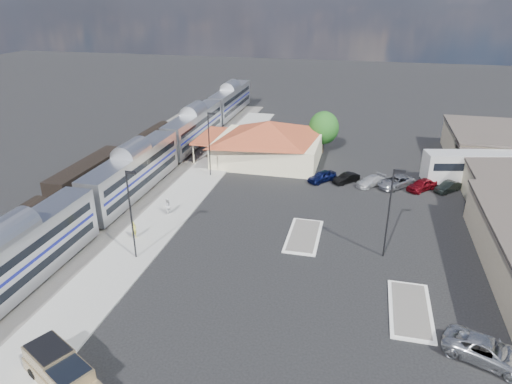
% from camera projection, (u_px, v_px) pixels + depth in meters
% --- Properties ---
extents(ground, '(280.00, 280.00, 0.00)m').
position_uv_depth(ground, '(262.00, 241.00, 46.64)').
color(ground, black).
rests_on(ground, ground).
extents(railbed, '(16.00, 100.00, 0.12)m').
position_uv_depth(railbed, '(116.00, 191.00, 58.25)').
color(railbed, '#4C4944').
rests_on(railbed, ground).
extents(platform, '(5.50, 92.00, 0.18)m').
position_uv_depth(platform, '(176.00, 205.00, 54.53)').
color(platform, gray).
rests_on(platform, ground).
extents(passenger_train, '(3.00, 104.00, 5.55)m').
position_uv_depth(passenger_train, '(134.00, 174.00, 56.22)').
color(passenger_train, silver).
rests_on(passenger_train, ground).
extents(freight_cars, '(2.80, 46.00, 4.00)m').
position_uv_depth(freight_cars, '(89.00, 178.00, 57.34)').
color(freight_cars, black).
rests_on(freight_cars, ground).
extents(station_depot, '(18.35, 12.24, 6.20)m').
position_uv_depth(station_depot, '(268.00, 141.00, 67.74)').
color(station_depot, beige).
rests_on(station_depot, ground).
extents(traffic_island_south, '(3.30, 7.50, 0.21)m').
position_uv_depth(traffic_island_south, '(304.00, 236.00, 47.52)').
color(traffic_island_south, silver).
rests_on(traffic_island_south, ground).
extents(traffic_island_north, '(3.30, 7.50, 0.21)m').
position_uv_depth(traffic_island_north, '(410.00, 309.00, 36.47)').
color(traffic_island_north, silver).
rests_on(traffic_island_north, ground).
extents(lamp_plat_s, '(1.08, 0.25, 9.00)m').
position_uv_depth(lamp_plat_s, '(131.00, 208.00, 41.50)').
color(lamp_plat_s, black).
rests_on(lamp_plat_s, ground).
extents(lamp_plat_n, '(1.08, 0.25, 9.00)m').
position_uv_depth(lamp_plat_n, '(210.00, 139.00, 61.09)').
color(lamp_plat_n, black).
rests_on(lamp_plat_n, ground).
extents(lamp_lot, '(1.08, 0.25, 9.00)m').
position_uv_depth(lamp_lot, '(391.00, 206.00, 41.90)').
color(lamp_lot, black).
rests_on(lamp_lot, ground).
extents(tree_depot, '(4.71, 4.71, 6.63)m').
position_uv_depth(tree_depot, '(324.00, 128.00, 71.10)').
color(tree_depot, '#382314').
rests_on(tree_depot, ground).
extents(pickup_truck, '(6.66, 4.90, 2.18)m').
position_uv_depth(pickup_truck, '(62.00, 373.00, 29.19)').
color(pickup_truck, tan).
rests_on(pickup_truck, ground).
extents(suv, '(6.44, 4.69, 1.63)m').
position_uv_depth(suv, '(488.00, 351.00, 31.24)').
color(suv, '#A8ABB0').
rests_on(suv, ground).
extents(coach_bus, '(14.02, 6.07, 4.40)m').
position_uv_depth(coach_bus, '(477.00, 166.00, 59.65)').
color(coach_bus, silver).
rests_on(coach_bus, ground).
extents(person_a, '(0.61, 0.77, 1.85)m').
position_uv_depth(person_a, '(134.00, 230.00, 46.57)').
color(person_a, '#DCD644').
rests_on(person_a, platform).
extents(person_b, '(1.02, 1.13, 1.90)m').
position_uv_depth(person_b, '(167.00, 206.00, 51.74)').
color(person_b, silver).
rests_on(person_b, platform).
extents(parked_car_a, '(4.06, 4.35, 1.45)m').
position_uv_depth(parked_car_a, '(322.00, 176.00, 61.22)').
color(parked_car_a, '#0D1341').
rests_on(parked_car_a, ground).
extents(parked_car_b, '(3.64, 3.76, 1.28)m').
position_uv_depth(parked_car_b, '(346.00, 178.00, 60.83)').
color(parked_car_b, black).
rests_on(parked_car_b, ground).
extents(parked_car_c, '(4.27, 4.63, 1.30)m').
position_uv_depth(parked_car_c, '(371.00, 181.00, 59.87)').
color(parked_car_c, silver).
rests_on(parked_car_c, ground).
extents(parked_car_d, '(5.49, 5.59, 1.49)m').
position_uv_depth(parked_car_d, '(396.00, 182.00, 59.41)').
color(parked_car_d, gray).
rests_on(parked_car_d, ground).
extents(parked_car_e, '(4.36, 4.40, 1.51)m').
position_uv_depth(parked_car_e, '(422.00, 185.00, 58.45)').
color(parked_car_e, maroon).
rests_on(parked_car_e, ground).
extents(parked_car_f, '(3.75, 3.86, 1.31)m').
position_uv_depth(parked_car_f, '(448.00, 187.00, 58.07)').
color(parked_car_f, black).
rests_on(parked_car_f, ground).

